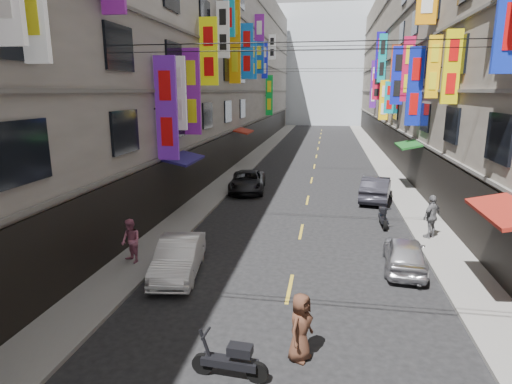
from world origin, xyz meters
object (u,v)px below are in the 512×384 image
(car_right_mid, at_px, (405,253))
(pedestrian_lfar, at_px, (131,241))
(scooter_crossing, at_px, (231,361))
(pedestrian_rfar, at_px, (432,216))
(pedestrian_crossing, at_px, (301,327))
(scooter_far_right, at_px, (383,218))
(car_left_mid, at_px, (179,257))
(car_right_far, at_px, (376,188))
(car_left_far, at_px, (247,181))

(car_right_mid, bearing_deg, pedestrian_lfar, 12.80)
(scooter_crossing, xyz_separation_m, pedestrian_lfar, (-5.12, 5.76, 0.51))
(pedestrian_rfar, distance_m, pedestrian_crossing, 10.81)
(scooter_far_right, height_order, car_left_mid, car_left_mid)
(car_right_far, bearing_deg, car_left_far, 1.92)
(scooter_far_right, bearing_deg, car_right_far, -92.81)
(car_right_mid, bearing_deg, car_left_far, -49.58)
(car_left_far, bearing_deg, scooter_crossing, -86.62)
(scooter_crossing, xyz_separation_m, pedestrian_crossing, (1.50, 0.99, 0.41))
(car_right_mid, xyz_separation_m, pedestrian_crossing, (-3.41, -6.07, 0.24))
(scooter_far_right, bearing_deg, pedestrian_crossing, 72.80)
(pedestrian_lfar, xyz_separation_m, pedestrian_rfar, (11.68, 4.77, 0.13))
(scooter_crossing, bearing_deg, pedestrian_rfar, -27.51)
(pedestrian_lfar, bearing_deg, car_left_far, 115.88)
(scooter_crossing, relative_size, car_right_mid, 0.50)
(scooter_crossing, height_order, pedestrian_lfar, pedestrian_lfar)
(pedestrian_rfar, bearing_deg, pedestrian_crossing, 17.68)
(car_left_mid, bearing_deg, car_right_far, 48.08)
(car_right_far, bearing_deg, pedestrian_rfar, 113.48)
(car_right_far, relative_size, pedestrian_crossing, 2.61)
(scooter_crossing, xyz_separation_m, car_left_far, (-3.09, 18.48, 0.21))
(car_right_far, relative_size, pedestrian_lfar, 2.69)
(car_right_mid, relative_size, pedestrian_crossing, 2.11)
(scooter_crossing, distance_m, pedestrian_crossing, 1.84)
(car_right_far, height_order, pedestrian_lfar, pedestrian_lfar)
(pedestrian_crossing, bearing_deg, car_left_far, 39.88)
(pedestrian_lfar, bearing_deg, pedestrian_crossing, -0.84)
(car_left_far, distance_m, car_right_mid, 13.95)
(pedestrian_lfar, bearing_deg, scooter_far_right, 68.11)
(scooter_far_right, bearing_deg, scooter_crossing, 67.70)
(scooter_far_right, xyz_separation_m, car_left_mid, (-7.84, -6.96, 0.21))
(pedestrian_rfar, bearing_deg, car_right_far, -120.76)
(car_left_mid, xyz_separation_m, pedestrian_lfar, (-2.03, 0.51, 0.30))
(car_left_mid, distance_m, pedestrian_crossing, 6.26)
(car_left_mid, height_order, car_left_far, same)
(scooter_crossing, height_order, car_left_far, car_left_far)
(car_left_mid, relative_size, pedestrian_crossing, 2.33)
(pedestrian_crossing, bearing_deg, car_right_mid, -4.17)
(car_left_far, bearing_deg, scooter_far_right, -44.77)
(pedestrian_crossing, bearing_deg, pedestrian_lfar, 79.40)
(scooter_crossing, distance_m, car_left_far, 18.74)
(scooter_far_right, height_order, pedestrian_rfar, pedestrian_rfar)
(pedestrian_rfar, bearing_deg, car_left_mid, -15.65)
(pedestrian_rfar, relative_size, pedestrian_crossing, 1.12)
(car_right_mid, xyz_separation_m, car_right_far, (0.00, 10.31, 0.12))
(scooter_crossing, distance_m, scooter_far_right, 13.10)
(pedestrian_rfar, bearing_deg, scooter_far_right, -87.12)
(pedestrian_lfar, xyz_separation_m, pedestrian_crossing, (6.62, -4.77, -0.10))
(scooter_far_right, xyz_separation_m, car_right_far, (0.16, 5.16, 0.30))
(car_right_mid, relative_size, pedestrian_rfar, 1.89)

